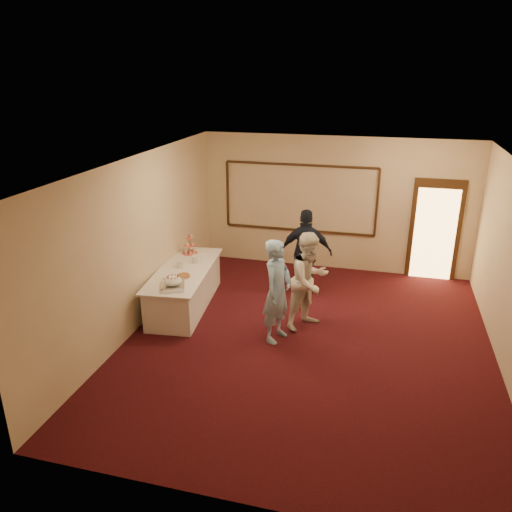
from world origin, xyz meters
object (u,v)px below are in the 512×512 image
at_px(cupcake_stand, 189,246).
at_px(buffet_table, 185,287).
at_px(plate_stack_a, 182,264).
at_px(tart, 184,276).
at_px(woman, 310,281).
at_px(plate_stack_b, 197,259).
at_px(man, 277,291).
at_px(guest, 306,252).
at_px(pavlova_tray, 173,283).

bearing_deg(cupcake_stand, buffet_table, -75.72).
distance_m(plate_stack_a, tart, 0.50).
relative_size(cupcake_stand, woman, 0.26).
relative_size(plate_stack_b, woman, 0.10).
bearing_deg(plate_stack_a, plate_stack_b, 58.79).
distance_m(man, woman, 0.74).
height_order(woman, guest, guest).
height_order(buffet_table, plate_stack_a, plate_stack_a).
relative_size(pavlova_tray, guest, 0.34).
distance_m(buffet_table, plate_stack_b, 0.60).
distance_m(buffet_table, woman, 2.49).
xyz_separation_m(plate_stack_a, man, (2.05, -0.84, 0.05)).
relative_size(tart, guest, 0.15).
xyz_separation_m(plate_stack_a, woman, (2.50, -0.25, 0.03)).
bearing_deg(cupcake_stand, woman, -21.08).
relative_size(tart, man, 0.15).
relative_size(buffet_table, man, 1.43).
xyz_separation_m(pavlova_tray, tart, (0.01, 0.44, -0.06)).
height_order(plate_stack_b, man, man).
relative_size(buffet_table, pavlova_tray, 4.29).
xyz_separation_m(buffet_table, cupcake_stand, (-0.21, 0.84, 0.55)).
xyz_separation_m(cupcake_stand, tart, (0.37, -1.22, -0.14)).
distance_m(cupcake_stand, woman, 2.83).
bearing_deg(guest, pavlova_tray, 38.42).
distance_m(man, guest, 1.96).
height_order(pavlova_tray, cupcake_stand, cupcake_stand).
relative_size(man, guest, 1.01).
xyz_separation_m(plate_stack_b, tart, (0.03, -0.75, -0.05)).
height_order(plate_stack_b, woman, woman).
relative_size(pavlova_tray, tart, 2.23).
distance_m(plate_stack_b, tart, 0.76).
height_order(buffet_table, guest, guest).
distance_m(tart, woman, 2.29).
distance_m(plate_stack_a, plate_stack_b, 0.36).
bearing_deg(tart, woman, 4.98).
distance_m(pavlova_tray, tart, 0.44).
bearing_deg(cupcake_stand, guest, 8.31).
xyz_separation_m(plate_stack_a, plate_stack_b, (0.19, 0.31, 0.00)).
distance_m(buffet_table, cupcake_stand, 1.02).
height_order(plate_stack_a, man, man).
xyz_separation_m(tart, guest, (1.99, 1.56, 0.09)).
bearing_deg(tart, guest, 38.14).
bearing_deg(pavlova_tray, plate_stack_a, 103.46).
height_order(buffet_table, pavlova_tray, pavlova_tray).
bearing_deg(pavlova_tray, cupcake_stand, 102.16).
height_order(pavlova_tray, man, man).
height_order(tart, woman, woman).
bearing_deg(buffet_table, tart, -67.93).
distance_m(pavlova_tray, guest, 2.83).
bearing_deg(plate_stack_a, cupcake_stand, 100.66).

